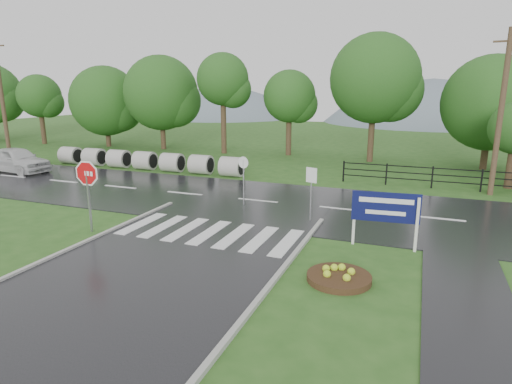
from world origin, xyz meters
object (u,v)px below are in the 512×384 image
at_px(stop_sign, 87,180).
at_px(car_white, 18,172).
at_px(estate_billboard, 386,210).
at_px(culvert_pipes, 145,160).

height_order(stop_sign, car_white, stop_sign).
bearing_deg(estate_billboard, car_white, 167.00).
height_order(culvert_pipes, estate_billboard, estate_billboard).
bearing_deg(car_white, culvert_pipes, -55.32).
relative_size(stop_sign, car_white, 0.60).
relative_size(culvert_pipes, car_white, 2.90).
bearing_deg(stop_sign, culvert_pipes, 116.51).
distance_m(culvert_pipes, car_white, 8.00).
xyz_separation_m(estate_billboard, car_white, (-23.07, 5.33, -1.33)).
relative_size(estate_billboard, car_white, 0.46).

